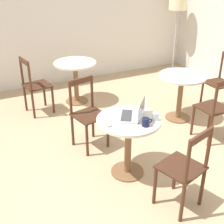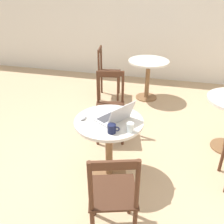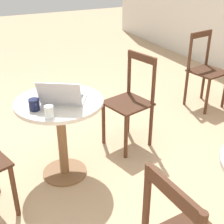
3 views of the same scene
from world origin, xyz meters
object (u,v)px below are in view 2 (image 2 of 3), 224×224
chair_near_back (110,107)px  mouse (83,117)px  laptop (115,116)px  drinking_glass (130,127)px  chair_near_front (113,196)px  chair_far_left (107,73)px  cafe_table_near (109,134)px  mug (112,129)px  cafe_table_far (148,70)px

chair_near_back → mouse: size_ratio=9.14×
laptop → drinking_glass: 0.25m
chair_near_front → chair_far_left: bearing=106.0°
laptop → cafe_table_near: bearing=-162.3°
chair_near_back → chair_far_left: same height
mug → drinking_glass: same height
laptop → mug: size_ratio=3.68×
chair_near_front → drinking_glass: chair_near_front is taller
mouse → laptop: bearing=8.9°
chair_near_front → mug: size_ratio=7.92×
chair_far_left → mug: bearing=-73.8°
chair_far_left → laptop: bearing=-72.8°
chair_near_back → laptop: bearing=-72.2°
laptop → cafe_table_far: bearing=87.4°
cafe_table_near → cafe_table_far: bearing=85.9°
chair_near_front → laptop: laptop is taller
chair_near_back → chair_far_left: size_ratio=1.00×
chair_near_back → mug: chair_near_back is taller
mouse → drinking_glass: (0.51, -0.11, 0.03)m
cafe_table_near → chair_near_front: (0.22, -0.72, -0.08)m
laptop → mouse: 0.32m
chair_near_back → cafe_table_far: bearing=76.3°
mouse → drinking_glass: bearing=-12.7°
cafe_table_near → laptop: bearing=17.7°
cafe_table_far → mouse: (-0.42, -2.17, 0.19)m
laptop → chair_near_front: bearing=-77.5°
chair_near_front → mug: bearing=104.9°
chair_far_left → mouse: chair_far_left is taller
mug → chair_far_left: bearing=106.2°
cafe_table_near → chair_far_left: bearing=105.6°
mouse → mug: mug is taller
cafe_table_far → cafe_table_near: bearing=-94.1°
chair_far_left → laptop: size_ratio=2.15×
mouse → cafe_table_far: bearing=79.1°
chair_near_back → mug: bearing=-74.6°
mouse → mug: bearing=-27.2°
laptop → mug: 0.23m
chair_near_front → mouse: chair_near_front is taller
laptop → drinking_glass: (0.19, -0.16, -0.00)m
chair_far_left → drinking_glass: chair_far_left is taller
cafe_table_far → chair_far_left: bearing=-170.7°
mouse → chair_near_back: bearing=84.2°
cafe_table_far → chair_near_back: size_ratio=0.78×
chair_far_left → cafe_table_near: bearing=-74.4°
cafe_table_far → mug: (-0.07, -2.34, 0.21)m
chair_far_left → laptop: laptop is taller
chair_near_front → laptop: (-0.16, 0.74, 0.30)m
cafe_table_far → laptop: laptop is taller
cafe_table_near → mug: 0.31m
mug → laptop: bearing=97.1°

